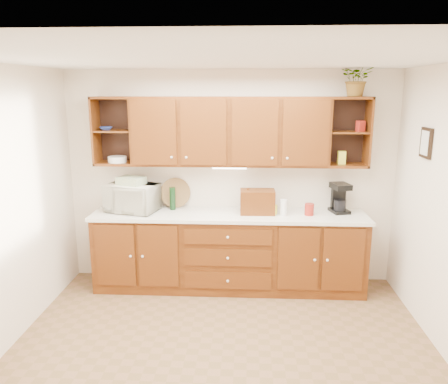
# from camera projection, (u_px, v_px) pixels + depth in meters

# --- Properties ---
(floor) EXTENTS (4.00, 4.00, 0.00)m
(floor) POSITION_uv_depth(u_px,v_px,m) (222.00, 356.00, 3.97)
(floor) COLOR brown
(floor) RESTS_ON ground
(ceiling) EXTENTS (4.00, 4.00, 0.00)m
(ceiling) POSITION_uv_depth(u_px,v_px,m) (222.00, 58.00, 3.38)
(ceiling) COLOR white
(ceiling) RESTS_ON back_wall
(back_wall) EXTENTS (4.00, 0.00, 4.00)m
(back_wall) POSITION_uv_depth(u_px,v_px,m) (230.00, 178.00, 5.38)
(back_wall) COLOR #F1E2CA
(back_wall) RESTS_ON floor
(base_cabinets) EXTENTS (3.20, 0.60, 0.90)m
(base_cabinets) POSITION_uv_depth(u_px,v_px,m) (229.00, 252.00, 5.28)
(base_cabinets) COLOR #3D1906
(base_cabinets) RESTS_ON floor
(countertop) EXTENTS (3.24, 0.64, 0.04)m
(countertop) POSITION_uv_depth(u_px,v_px,m) (229.00, 215.00, 5.16)
(countertop) COLOR silver
(countertop) RESTS_ON base_cabinets
(upper_cabinets) EXTENTS (3.20, 0.33, 0.80)m
(upper_cabinets) POSITION_uv_depth(u_px,v_px,m) (231.00, 131.00, 5.09)
(upper_cabinets) COLOR #3D1906
(upper_cabinets) RESTS_ON back_wall
(undercabinet_light) EXTENTS (0.40, 0.05, 0.02)m
(undercabinet_light) POSITION_uv_depth(u_px,v_px,m) (229.00, 168.00, 5.13)
(undercabinet_light) COLOR white
(undercabinet_light) RESTS_ON upper_cabinets
(framed_picture) EXTENTS (0.03, 0.24, 0.30)m
(framed_picture) POSITION_uv_depth(u_px,v_px,m) (426.00, 143.00, 4.33)
(framed_picture) COLOR black
(framed_picture) RESTS_ON right_wall
(wicker_basket) EXTENTS (0.29, 0.29, 0.16)m
(wicker_basket) POSITION_uv_depth(u_px,v_px,m) (130.00, 206.00, 5.18)
(wicker_basket) COLOR olive
(wicker_basket) RESTS_ON countertop
(microwave) EXTENTS (0.67, 0.53, 0.33)m
(microwave) POSITION_uv_depth(u_px,v_px,m) (132.00, 198.00, 5.22)
(microwave) COLOR silver
(microwave) RESTS_ON countertop
(towel_stack) EXTENTS (0.36, 0.31, 0.09)m
(towel_stack) POSITION_uv_depth(u_px,v_px,m) (131.00, 181.00, 5.17)
(towel_stack) COLOR #EAD56E
(towel_stack) RESTS_ON microwave
(wine_bottle) EXTENTS (0.09, 0.09, 0.28)m
(wine_bottle) POSITION_uv_depth(u_px,v_px,m) (173.00, 198.00, 5.29)
(wine_bottle) COLOR black
(wine_bottle) RESTS_ON countertop
(woven_tray) EXTENTS (0.38, 0.17, 0.37)m
(woven_tray) POSITION_uv_depth(u_px,v_px,m) (176.00, 206.00, 5.44)
(woven_tray) COLOR olive
(woven_tray) RESTS_ON countertop
(bread_box) EXTENTS (0.41, 0.26, 0.28)m
(bread_box) POSITION_uv_depth(u_px,v_px,m) (257.00, 202.00, 5.13)
(bread_box) COLOR #3D1906
(bread_box) RESTS_ON countertop
(mug_tree) EXTENTS (0.27, 0.27, 0.30)m
(mug_tree) POSITION_uv_depth(u_px,v_px,m) (248.00, 209.00, 5.17)
(mug_tree) COLOR #3D1906
(mug_tree) RESTS_ON countertop
(canister_red) EXTENTS (0.14, 0.14, 0.14)m
(canister_red) POSITION_uv_depth(u_px,v_px,m) (309.00, 209.00, 5.07)
(canister_red) COLOR maroon
(canister_red) RESTS_ON countertop
(canister_white) EXTENTS (0.10, 0.10, 0.19)m
(canister_white) POSITION_uv_depth(u_px,v_px,m) (283.00, 207.00, 5.06)
(canister_white) COLOR white
(canister_white) RESTS_ON countertop
(canister_yellow) EXTENTS (0.10, 0.10, 0.11)m
(canister_yellow) POSITION_uv_depth(u_px,v_px,m) (274.00, 210.00, 5.12)
(canister_yellow) COLOR yellow
(canister_yellow) RESTS_ON countertop
(coffee_maker) EXTENTS (0.24, 0.28, 0.35)m
(coffee_maker) POSITION_uv_depth(u_px,v_px,m) (340.00, 198.00, 5.18)
(coffee_maker) COLOR black
(coffee_maker) RESTS_ON countertop
(bowl_stack) EXTENTS (0.20, 0.20, 0.04)m
(bowl_stack) POSITION_uv_depth(u_px,v_px,m) (106.00, 128.00, 5.15)
(bowl_stack) COLOR navy
(bowl_stack) RESTS_ON upper_cabinets
(plate_stack) EXTENTS (0.26, 0.26, 0.07)m
(plate_stack) POSITION_uv_depth(u_px,v_px,m) (117.00, 159.00, 5.21)
(plate_stack) COLOR white
(plate_stack) RESTS_ON upper_cabinets
(pantry_box_yellow) EXTENTS (0.09, 0.07, 0.15)m
(pantry_box_yellow) POSITION_uv_depth(u_px,v_px,m) (342.00, 158.00, 5.07)
(pantry_box_yellow) COLOR yellow
(pantry_box_yellow) RESTS_ON upper_cabinets
(pantry_box_red) EXTENTS (0.10, 0.10, 0.12)m
(pantry_box_red) POSITION_uv_depth(u_px,v_px,m) (361.00, 126.00, 4.96)
(pantry_box_red) COLOR maroon
(pantry_box_red) RESTS_ON upper_cabinets
(potted_plant) EXTENTS (0.41, 0.38, 0.39)m
(potted_plant) POSITION_uv_depth(u_px,v_px,m) (357.00, 79.00, 4.81)
(potted_plant) COLOR #999999
(potted_plant) RESTS_ON upper_cabinets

